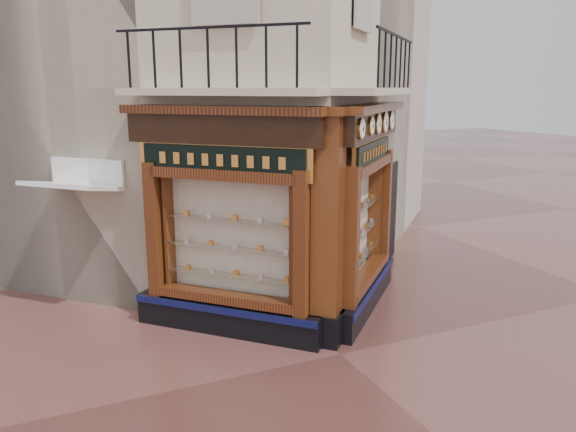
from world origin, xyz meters
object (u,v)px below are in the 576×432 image
clock_d (385,122)px  signboard_left (222,160)px  corner_pilaster (328,232)px  clock_e (391,120)px  clock_b (371,126)px  clock_c (378,124)px  clock_a (361,129)px  signboard_right (372,152)px  awning (83,314)px

clock_d → signboard_left: bearing=139.8°
corner_pilaster → clock_e: (2.35, 1.75, 1.67)m
clock_b → clock_c: size_ratio=0.87×
clock_a → signboard_left: size_ratio=0.15×
corner_pilaster → signboard_right: size_ratio=2.03×
clock_c → clock_d: size_ratio=0.91×
clock_a → signboard_left: bearing=106.8°
clock_b → clock_e: size_ratio=0.82×
corner_pilaster → awning: bearing=96.0°
clock_c → signboard_left: size_ratio=0.16×
clock_b → signboard_right: size_ratio=0.17×
clock_e → awning: (-6.07, 1.26, -3.62)m
corner_pilaster → clock_d: size_ratio=9.69×
corner_pilaster → clock_a: corner_pilaster is taller
clock_a → clock_b: 0.72m
clock_e → clock_c: bearing=-180.0°
clock_b → clock_e: clock_e is taller
corner_pilaster → signboard_right: (1.46, 1.01, 1.15)m
clock_a → clock_c: bearing=-0.0°
signboard_left → clock_e: bearing=-124.1°
corner_pilaster → clock_b: 2.03m
clock_c → clock_d: clock_d is taller
clock_d → clock_b: bearing=-180.0°
clock_a → signboard_right: (0.92, 1.07, -0.52)m
clock_a → signboard_right: clock_a is taller
clock_c → clock_e: bearing=0.0°
clock_c → clock_d: 0.63m
clock_a → awning: bearing=99.2°
clock_b → clock_d: (0.84, 0.84, -0.00)m
clock_d → awning: size_ratio=0.25×
clock_a → signboard_left: clock_a is taller
corner_pilaster → signboard_left: size_ratio=1.73×
awning → clock_d: bearing=-152.0°
signboard_left → signboard_right: size_ratio=1.17×
signboard_right → clock_d: bearing=-12.3°
clock_e → signboard_right: clock_e is taller
clock_d → signboard_right: clock_d is taller
corner_pilaster → clock_a: (0.54, -0.06, 1.67)m
signboard_right → corner_pilaster: bearing=169.8°
awning → signboard_left: signboard_left is taller
clock_c → awning: clock_c is taller
clock_b → clock_e: 1.84m
clock_c → clock_e: clock_e is taller
clock_b → signboard_left: (-2.52, 0.56, -0.52)m
clock_a → clock_e: size_ratio=0.87×
clock_a → clock_c: size_ratio=0.92×
clock_b → signboard_right: (0.41, 0.56, -0.52)m
corner_pilaster → clock_e: corner_pilaster is taller
clock_a → clock_d: (1.36, 1.36, -0.00)m
corner_pilaster → clock_a: bearing=-51.4°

